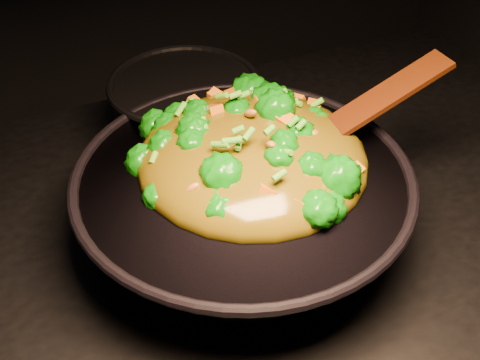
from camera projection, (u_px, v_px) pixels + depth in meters
name	position (u px, v px, depth m)	size (l,w,h in m)	color
wok	(243.00, 210.00, 0.85)	(0.45, 0.45, 0.13)	black
stir_fry	(253.00, 130.00, 0.79)	(0.32, 0.32, 0.11)	#0D6807
spatula	(357.00, 114.00, 0.83)	(0.30, 0.04, 0.01)	#371807
back_pot	(186.00, 115.00, 1.02)	(0.24, 0.24, 0.14)	black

